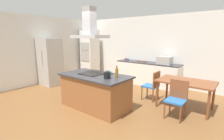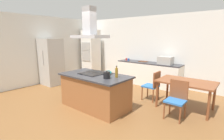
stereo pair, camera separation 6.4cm
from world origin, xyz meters
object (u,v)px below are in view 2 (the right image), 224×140
cooktop (91,74)px  tea_kettle (107,75)px  coffee_mug_red (126,59)px  refrigerator (51,62)px  countertop_microwave (165,60)px  chair_facing_island (177,97)px  dining_table (186,84)px  range_hood (90,28)px  olive_oil_bottle (117,73)px  cutting_board (143,61)px  wall_oven_stack (91,53)px  coffee_mug_blue (129,59)px  chair_at_left_end (153,84)px  mixing_bowl (108,72)px

cooktop → tea_kettle: size_ratio=2.80×
coffee_mug_red → refrigerator: 3.07m
countertop_microwave → coffee_mug_red: countertop_microwave is taller
cooktop → chair_facing_island: 2.24m
tea_kettle → dining_table: bearing=47.9°
refrigerator → dining_table: size_ratio=1.30×
cooktop → range_hood: range_hood is taller
olive_oil_bottle → refrigerator: 3.62m
cutting_board → wall_oven_stack: size_ratio=0.15×
range_hood → refrigerator: bearing=169.1°
coffee_mug_blue → chair_at_left_end: bearing=-37.4°
tea_kettle → cooktop: bearing=170.9°
countertop_microwave → mixing_bowl: bearing=-100.9°
cooktop → coffee_mug_blue: coffee_mug_blue is taller
chair_at_left_end → tea_kettle: bearing=-107.3°
tea_kettle → dining_table: 2.11m
olive_oil_bottle → chair_at_left_end: (0.37, 1.31, -0.51)m
olive_oil_bottle → mixing_bowl: 0.40m
wall_oven_stack → refrigerator: bearing=-92.2°
refrigerator → chair_facing_island: bearing=2.7°
cooktop → mixing_bowl: 0.47m
tea_kettle → range_hood: range_hood is taller
dining_table → range_hood: (-2.06, -1.44, 1.43)m
coffee_mug_red → coffee_mug_blue: 0.13m
coffee_mug_blue → refrigerator: size_ratio=0.05×
mixing_bowl → coffee_mug_red: 2.86m
wall_oven_stack → dining_table: size_ratio=1.57×
coffee_mug_red → chair_facing_island: 3.56m
tea_kettle → wall_oven_stack: size_ratio=0.10×
refrigerator → dining_table: bearing=10.4°
range_hood → cutting_board: bearing=90.5°
wall_oven_stack → dining_table: bearing=-14.1°
cutting_board → wall_oven_stack: wall_oven_stack is taller
wall_oven_stack → mixing_bowl: bearing=-37.4°
wall_oven_stack → range_hood: bearing=-44.0°
coffee_mug_blue → cutting_board: bearing=9.3°
chair_at_left_end → cutting_board: bearing=128.2°
coffee_mug_red → refrigerator: size_ratio=0.05×
coffee_mug_blue → cutting_board: size_ratio=0.26×
coffee_mug_red → countertop_microwave: bearing=1.0°
tea_kettle → wall_oven_stack: (-3.41, 2.75, 0.12)m
mixing_bowl → wall_oven_stack: (-3.14, 2.40, 0.15)m
mixing_bowl → range_hood: range_hood is taller
chair_at_left_end → dining_table: bearing=0.0°
olive_oil_bottle → chair_facing_island: olive_oil_bottle is taller
range_hood → cooktop: bearing=0.0°
cooktop → wall_oven_stack: size_ratio=0.27×
coffee_mug_red → range_hood: size_ratio=0.10×
countertop_microwave → chair_at_left_end: size_ratio=0.56×
cutting_board → dining_table: (2.09, -1.49, -0.24)m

